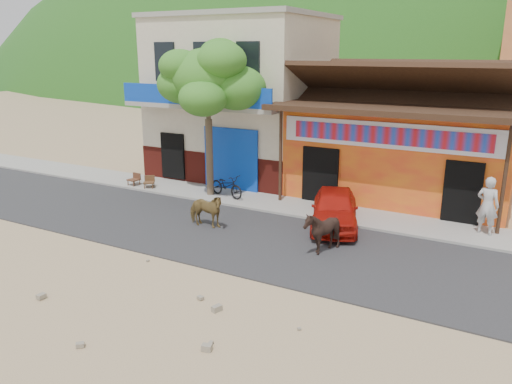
% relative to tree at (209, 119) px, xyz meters
% --- Properties ---
extents(ground, '(120.00, 120.00, 0.00)m').
position_rel_tree_xyz_m(ground, '(4.60, -5.80, -3.12)').
color(ground, '#9E825B').
rests_on(ground, ground).
extents(road, '(60.00, 5.00, 0.04)m').
position_rel_tree_xyz_m(road, '(4.60, -3.30, -3.10)').
color(road, '#28282B').
rests_on(road, ground).
extents(sidewalk, '(60.00, 2.00, 0.12)m').
position_rel_tree_xyz_m(sidewalk, '(4.60, 0.20, -3.06)').
color(sidewalk, gray).
rests_on(sidewalk, ground).
extents(dance_club, '(8.00, 6.00, 3.60)m').
position_rel_tree_xyz_m(dance_club, '(6.60, 4.20, -1.32)').
color(dance_club, orange).
rests_on(dance_club, ground).
extents(cafe_building, '(7.00, 6.00, 7.00)m').
position_rel_tree_xyz_m(cafe_building, '(-0.90, 4.20, 0.38)').
color(cafe_building, beige).
rests_on(cafe_building, ground).
extents(hillside, '(100.00, 40.00, 24.00)m').
position_rel_tree_xyz_m(hillside, '(4.60, 64.20, 8.88)').
color(hillside, '#194C14').
rests_on(hillside, ground).
extents(tree, '(3.00, 3.00, 6.00)m').
position_rel_tree_xyz_m(tree, '(0.00, 0.00, 0.00)').
color(tree, '#2D721E').
rests_on(tree, sidewalk).
extents(cow_tan, '(1.39, 0.68, 1.15)m').
position_rel_tree_xyz_m(cow_tan, '(1.87, -3.10, -2.51)').
color(cow_tan, brown).
rests_on(cow_tan, road).
extents(cow_dark, '(1.50, 1.44, 1.28)m').
position_rel_tree_xyz_m(cow_dark, '(6.02, -3.30, -2.44)').
color(cow_dark, black).
rests_on(cow_dark, road).
extents(red_car, '(2.59, 3.95, 1.25)m').
position_rel_tree_xyz_m(red_car, '(5.57, -1.01, -2.45)').
color(red_car, '#B1160C').
rests_on(red_car, road).
extents(scooter, '(1.80, 1.03, 0.90)m').
position_rel_tree_xyz_m(scooter, '(0.76, 0.01, -2.55)').
color(scooter, black).
rests_on(scooter, sidewalk).
extents(pedestrian, '(0.75, 0.58, 1.84)m').
position_rel_tree_xyz_m(pedestrian, '(10.04, 0.40, -2.08)').
color(pedestrian, beige).
rests_on(pedestrian, sidewalk).
extents(cafe_chair_left, '(0.48, 0.48, 0.93)m').
position_rel_tree_xyz_m(cafe_chair_left, '(-3.65, -0.39, -2.53)').
color(cafe_chair_left, '#462A17').
rests_on(cafe_chair_left, sidewalk).
extents(cafe_chair_right, '(0.58, 0.58, 0.91)m').
position_rel_tree_xyz_m(cafe_chair_right, '(-2.81, -0.40, -2.54)').
color(cafe_chair_right, '#472C17').
rests_on(cafe_chair_right, sidewalk).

